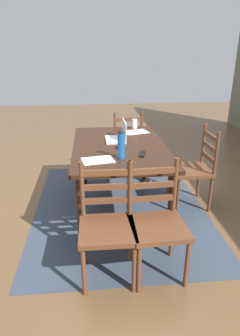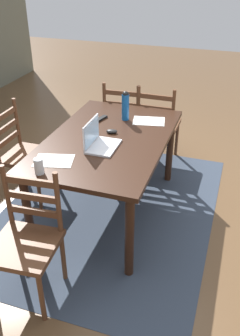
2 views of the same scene
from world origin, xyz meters
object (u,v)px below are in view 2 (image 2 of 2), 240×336
at_px(chair_far_head, 24,154).
at_px(tv_remote, 101,119).
at_px(laptop, 98,140).
at_px(dining_table, 108,147).
at_px(chair_left_far, 26,241).
at_px(chair_right_near, 158,125).
at_px(chair_right_far, 124,121).
at_px(computer_mouse, 111,131).
at_px(water_bottle, 125,105).
at_px(drinking_glass, 39,166).

height_order(chair_far_head, tv_remote, chair_far_head).
bearing_deg(laptop, dining_table, -5.27).
bearing_deg(dining_table, chair_left_far, 169.36).
xyz_separation_m(chair_right_near, laptop, (-1.27, 0.22, 0.38)).
bearing_deg(chair_far_head, dining_table, -89.98).
relative_size(dining_table, chair_left_far, 1.68).
distance_m(chair_right_far, computer_mouse, 1.06).
bearing_deg(dining_table, laptop, 174.73).
height_order(chair_right_near, laptop, laptop).
height_order(chair_left_far, water_bottle, water_bottle).
bearing_deg(chair_far_head, tv_remote, -63.21).
bearing_deg(chair_right_near, chair_far_head, 135.36).
xyz_separation_m(chair_right_far, water_bottle, (-0.67, -0.22, 0.46)).
bearing_deg(chair_right_far, computer_mouse, -168.79).
height_order(chair_left_far, computer_mouse, chair_left_far).
distance_m(chair_right_near, drinking_glass, 1.90).
relative_size(computer_mouse, tv_remote, 0.59).
relative_size(chair_far_head, drinking_glass, 7.89).
distance_m(chair_far_head, tv_remote, 0.82).
height_order(dining_table, laptop, laptop).
xyz_separation_m(chair_left_far, chair_right_near, (2.17, -0.40, 0.00)).
bearing_deg(chair_right_near, water_bottle, 165.01).
bearing_deg(water_bottle, laptop, 176.28).
xyz_separation_m(chair_left_far, water_bottle, (1.51, -0.23, 0.46)).
bearing_deg(dining_table, tv_remote, 30.47).
bearing_deg(computer_mouse, water_bottle, -13.56).
relative_size(chair_right_near, tv_remote, 5.59).
bearing_deg(drinking_glass, dining_table, -20.74).
distance_m(laptop, computer_mouse, 0.28).
bearing_deg(water_bottle, tv_remote, 110.25).
distance_m(drinking_glass, tv_remote, 1.06).
distance_m(chair_right_far, drinking_glass, 1.84).
xyz_separation_m(chair_right_far, chair_far_head, (-1.09, 0.68, 0.00)).
distance_m(drinking_glass, computer_mouse, 0.85).
xyz_separation_m(chair_far_head, chair_left_far, (-1.09, -0.67, 0.00)).
xyz_separation_m(chair_far_head, water_bottle, (0.42, -0.90, 0.46)).
bearing_deg(drinking_glass, chair_far_head, 40.31).
bearing_deg(tv_remote, chair_right_near, -102.61).
height_order(chair_right_far, chair_left_far, same).
bearing_deg(tv_remote, computer_mouse, 144.67).
xyz_separation_m(chair_right_far, chair_right_near, (-0.00, -0.40, 0.00)).
height_order(laptop, computer_mouse, laptop).
height_order(chair_far_head, chair_right_near, same).
height_order(laptop, tv_remote, laptop).
bearing_deg(chair_far_head, computer_mouse, -83.66).
relative_size(chair_left_far, chair_right_near, 1.00).
distance_m(chair_far_head, water_bottle, 1.09).
distance_m(chair_right_far, chair_far_head, 1.28).
relative_size(chair_far_head, tv_remote, 5.59).
bearing_deg(water_bottle, chair_left_far, 171.46).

